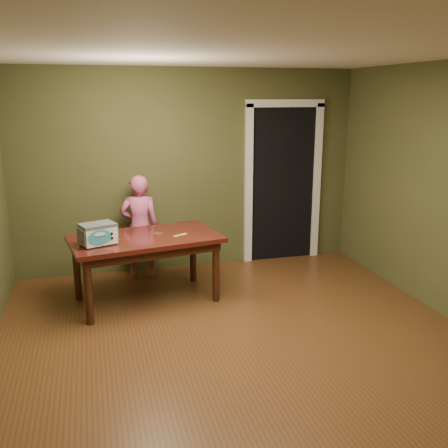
# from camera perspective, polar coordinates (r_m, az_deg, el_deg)

# --- Properties ---
(floor) EXTENTS (5.00, 5.00, 0.00)m
(floor) POSITION_cam_1_polar(r_m,az_deg,el_deg) (4.64, 2.59, -14.53)
(floor) COLOR #583419
(floor) RESTS_ON ground
(room_shell) EXTENTS (4.52, 5.02, 2.61)m
(room_shell) POSITION_cam_1_polar(r_m,az_deg,el_deg) (4.10, 2.86, 6.82)
(room_shell) COLOR #484A27
(room_shell) RESTS_ON ground
(doorway) EXTENTS (1.10, 0.66, 2.25)m
(doorway) POSITION_cam_1_polar(r_m,az_deg,el_deg) (7.22, 5.86, 4.88)
(doorway) COLOR black
(doorway) RESTS_ON ground
(dining_table) EXTENTS (1.73, 1.16, 0.75)m
(dining_table) POSITION_cam_1_polar(r_m,az_deg,el_deg) (5.57, -9.00, -2.39)
(dining_table) COLOR #33100B
(dining_table) RESTS_ON floor
(toy_oven) EXTENTS (0.42, 0.35, 0.23)m
(toy_oven) POSITION_cam_1_polar(r_m,az_deg,el_deg) (5.31, -14.22, -1.03)
(toy_oven) COLOR #4C4F54
(toy_oven) RESTS_ON dining_table
(baking_pan) EXTENTS (0.10, 0.10, 0.02)m
(baking_pan) POSITION_cam_1_polar(r_m,az_deg,el_deg) (5.57, -7.55, -1.16)
(baking_pan) COLOR silver
(baking_pan) RESTS_ON dining_table
(spatula) EXTENTS (0.17, 0.11, 0.01)m
(spatula) POSITION_cam_1_polar(r_m,az_deg,el_deg) (5.54, -5.01, -1.26)
(spatula) COLOR #FDDE6E
(spatula) RESTS_ON dining_table
(child) EXTENTS (0.52, 0.38, 1.32)m
(child) POSITION_cam_1_polar(r_m,az_deg,el_deg) (6.29, -9.59, -0.37)
(child) COLOR #C35082
(child) RESTS_ON floor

